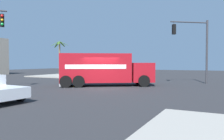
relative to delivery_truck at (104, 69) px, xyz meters
name	(u,v)px	position (x,y,z in m)	size (l,w,h in m)	color
ground_plane	(102,87)	(-1.18, -0.48, -1.49)	(100.00, 100.00, 0.00)	#2B2B2D
sidewalk_corner_far	(73,76)	(10.85, 11.56, -1.42)	(10.01, 10.01, 0.14)	#9E998E
delivery_truck	(104,69)	(0.00, 0.00, 0.00)	(6.52, 8.20, 2.85)	#AD141E
traffic_light_primary	(196,42)	(5.75, -7.10, 2.57)	(2.44, 3.20, 6.22)	#38383D
vending_machine_red	(80,69)	(10.87, 10.14, -0.42)	(1.16, 1.17, 1.85)	yellow
palm_tree_far	(60,52)	(11.34, 14.56, 2.27)	(2.86, 2.80, 5.49)	#7A6647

